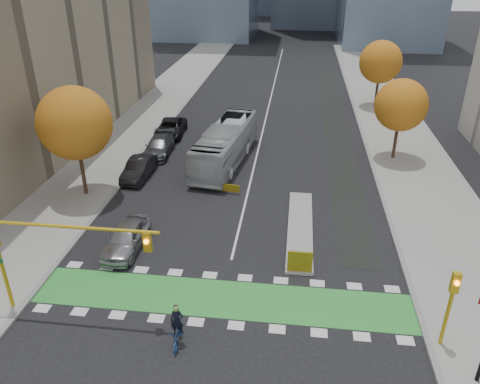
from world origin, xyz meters
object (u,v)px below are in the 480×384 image
(traffic_signal_west, at_px, (46,245))
(bus, at_px, (226,144))
(traffic_signal_east, at_px, (451,299))
(tree_east_far, at_px, (381,62))
(tree_west, at_px, (75,123))
(parked_car_c, at_px, (159,146))
(parked_car_d, at_px, (171,128))
(hazard_board, at_px, (300,262))
(parked_car_b, at_px, (139,169))
(parked_car_a, at_px, (126,238))
(tree_east_near, at_px, (401,105))
(cyclist, at_px, (178,331))

(traffic_signal_west, xyz_separation_m, bus, (5.41, 19.91, -2.35))
(traffic_signal_east, bearing_deg, tree_east_far, 87.03)
(tree_west, height_order, parked_car_c, tree_west)
(tree_east_far, xyz_separation_m, parked_car_d, (-21.50, -12.52, -4.48))
(hazard_board, relative_size, parked_car_b, 0.30)
(tree_east_far, bearing_deg, parked_car_b, -133.68)
(hazard_board, distance_m, bus, 16.56)
(tree_west, bearing_deg, bus, 37.95)
(traffic_signal_east, bearing_deg, hazard_board, 144.08)
(hazard_board, relative_size, parked_car_a, 0.29)
(tree_east_near, bearing_deg, tree_west, -157.38)
(traffic_signal_west, distance_m, traffic_signal_east, 18.48)
(hazard_board, xyz_separation_m, tree_east_far, (8.50, 33.80, 4.44))
(tree_east_far, distance_m, parked_car_d, 25.28)
(bus, bearing_deg, parked_car_d, 144.17)
(tree_west, height_order, traffic_signal_east, tree_west)
(parked_car_d, bearing_deg, tree_east_near, -12.21)
(tree_east_far, height_order, parked_car_b, tree_east_far)
(tree_east_near, height_order, cyclist, tree_east_near)
(hazard_board, height_order, bus, bus)
(bus, bearing_deg, hazard_board, -59.40)
(tree_east_far, relative_size, parked_car_d, 1.39)
(tree_west, distance_m, parked_car_d, 14.64)
(hazard_board, xyz_separation_m, parked_car_d, (-13.00, 21.28, -0.04))
(hazard_board, bearing_deg, parked_car_c, 128.12)
(traffic_signal_west, height_order, parked_car_d, traffic_signal_west)
(cyclist, height_order, parked_car_d, cyclist)
(parked_car_a, bearing_deg, bus, 76.15)
(tree_east_near, relative_size, parked_car_b, 1.49)
(hazard_board, height_order, tree_west, tree_west)
(tree_west, relative_size, tree_east_near, 1.16)
(parked_car_c, bearing_deg, hazard_board, -54.36)
(tree_east_far, bearing_deg, hazard_board, -104.12)
(tree_west, distance_m, traffic_signal_east, 25.90)
(traffic_signal_east, distance_m, parked_car_b, 25.29)
(parked_car_a, relative_size, parked_car_c, 0.89)
(traffic_signal_east, bearing_deg, traffic_signal_west, -179.99)
(parked_car_a, bearing_deg, tree_west, 131.64)
(tree_east_near, height_order, traffic_signal_west, tree_east_near)
(tree_east_near, relative_size, traffic_signal_east, 1.73)
(tree_east_far, height_order, parked_car_c, tree_east_far)
(tree_east_near, distance_m, parked_car_b, 22.36)
(parked_car_c, distance_m, parked_car_d, 5.01)
(tree_east_far, relative_size, parked_car_a, 1.60)
(hazard_board, bearing_deg, tree_east_far, 75.88)
(parked_car_c, xyz_separation_m, parked_car_d, (-0.22, 5.00, -0.01))
(cyclist, height_order, parked_car_c, cyclist)
(traffic_signal_east, distance_m, parked_car_a, 18.09)
(tree_east_near, bearing_deg, parked_car_c, -175.83)
(hazard_board, bearing_deg, traffic_signal_east, -35.92)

